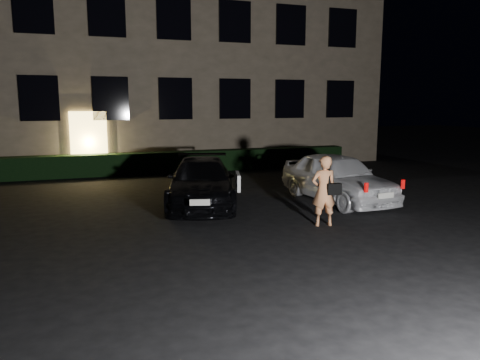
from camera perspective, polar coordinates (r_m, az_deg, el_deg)
name	(u,v)px	position (r m, az deg, el deg)	size (l,w,h in m)	color
ground	(286,242)	(9.75, 5.68, -7.55)	(80.00, 80.00, 0.00)	black
building	(157,36)	(23.97, -10.07, 16.85)	(20.00, 8.11, 12.00)	brown
hedge	(179,162)	(19.50, -7.44, 2.23)	(15.00, 0.70, 0.85)	black
sedan	(202,182)	(13.08, -4.72, -0.27)	(2.93, 4.76, 1.29)	black
hatch	(337,177)	(13.82, 11.79, 0.34)	(2.03, 4.28, 1.41)	white
man	(324,191)	(10.97, 10.21, -1.32)	(0.68, 0.47, 1.64)	#E8935D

